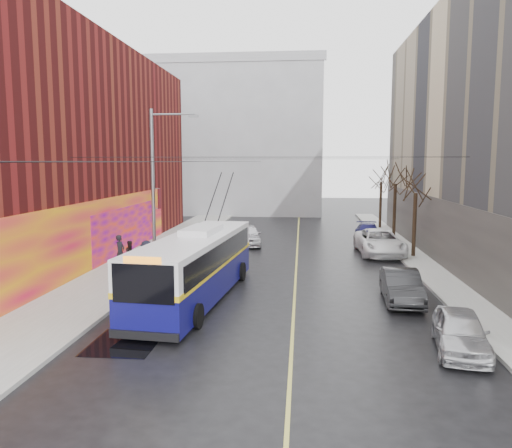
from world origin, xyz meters
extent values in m
plane|color=black|center=(0.00, 0.00, 0.00)|extent=(140.00, 140.00, 0.00)
cube|color=gray|center=(-8.00, 12.00, 0.07)|extent=(4.00, 60.00, 0.15)
cube|color=gray|center=(9.00, 12.00, 0.07)|extent=(2.00, 60.00, 0.15)
cube|color=#BFB74C|center=(1.50, 14.00, 0.00)|extent=(0.12, 50.00, 0.01)
cube|color=#581111|center=(-16.00, 14.00, 7.00)|extent=(12.00, 36.00, 14.00)
cube|color=#CE043E|center=(-9.96, 10.00, 2.00)|extent=(0.08, 28.00, 4.00)
cube|color=#7C0599|center=(-9.92, 16.00, 1.60)|extent=(0.06, 12.00, 3.20)
cube|color=#4C4742|center=(9.97, 14.00, 2.00)|extent=(0.06, 36.00, 4.00)
cube|color=gray|center=(-6.00, 45.00, 9.00)|extent=(20.00, 12.00, 18.00)
cube|color=gray|center=(-6.00, 39.10, 17.50)|extent=(20.50, 0.40, 1.00)
cylinder|color=slate|center=(-6.30, 10.00, 4.50)|extent=(0.20, 0.20, 9.00)
cube|color=#4F0B10|center=(-5.95, 10.00, 4.20)|extent=(0.04, 0.60, 1.10)
cylinder|color=slate|center=(-5.10, 10.00, 8.70)|extent=(2.40, 0.10, 0.10)
cube|color=slate|center=(-4.00, 10.00, 8.60)|extent=(0.50, 0.22, 0.12)
cylinder|color=black|center=(-3.80, 15.00, 6.20)|extent=(0.02, 60.00, 0.02)
cylinder|color=black|center=(-2.80, 15.00, 6.20)|extent=(0.02, 60.00, 0.02)
cylinder|color=black|center=(0.00, 6.00, 6.40)|extent=(18.00, 0.02, 0.02)
cylinder|color=black|center=(0.00, 22.00, 6.40)|extent=(18.00, 0.02, 0.02)
cylinder|color=black|center=(9.00, 16.00, 2.10)|extent=(0.24, 0.24, 4.20)
cylinder|color=black|center=(9.00, 23.00, 2.24)|extent=(0.24, 0.24, 4.48)
cylinder|color=black|center=(9.00, 30.00, 2.18)|extent=(0.24, 0.24, 4.37)
cube|color=black|center=(-4.25, -0.52, 0.00)|extent=(2.29, 2.69, 0.01)
ellipsoid|color=slate|center=(-1.94, 8.02, 7.22)|extent=(0.44, 0.20, 0.12)
ellipsoid|color=slate|center=(-0.60, 9.66, 8.19)|extent=(0.44, 0.20, 0.12)
ellipsoid|color=slate|center=(-4.08, 9.57, 6.61)|extent=(0.44, 0.20, 0.12)
cube|color=#0C0B53|center=(-2.94, 5.15, 0.92)|extent=(3.61, 11.76, 1.45)
cube|color=silver|center=(-2.94, 5.15, 2.27)|extent=(3.61, 11.76, 1.25)
cube|color=gold|center=(-2.94, 5.15, 1.64)|extent=(3.65, 11.80, 0.21)
cube|color=black|center=(-3.50, -0.61, 2.12)|extent=(2.21, 0.25, 1.35)
cube|color=black|center=(-2.38, 10.92, 2.12)|extent=(2.21, 0.25, 1.16)
cube|color=black|center=(-4.21, 5.28, 2.17)|extent=(1.06, 10.56, 0.96)
cube|color=black|center=(-1.67, 5.03, 2.17)|extent=(1.06, 10.56, 0.96)
cube|color=silver|center=(-2.85, 6.11, 3.04)|extent=(1.62, 3.01, 0.29)
cube|color=black|center=(-3.50, -0.65, 0.34)|extent=(2.51, 0.36, 0.29)
cylinder|color=black|center=(-4.56, 1.43, 0.48)|extent=(0.38, 0.99, 0.96)
cylinder|color=black|center=(-2.06, 1.19, 0.48)|extent=(0.38, 0.99, 0.96)
cylinder|color=black|center=(-3.82, 9.11, 0.48)|extent=(0.38, 0.99, 0.96)
cylinder|color=black|center=(-1.32, 8.87, 0.48)|extent=(0.38, 0.99, 0.96)
cylinder|color=black|center=(-2.86, 9.50, 4.44)|extent=(0.38, 3.34, 2.37)
cylinder|color=black|center=(-2.19, 9.44, 4.44)|extent=(0.38, 3.34, 2.37)
imported|color=#B7B7BC|center=(7.00, -0.24, 0.68)|extent=(2.23, 4.20, 1.36)
imported|color=black|center=(6.21, 5.50, 0.71)|extent=(1.71, 4.39, 1.43)
imported|color=white|center=(7.00, 17.04, 0.84)|extent=(3.02, 6.14, 1.68)
imported|color=#191752|center=(7.00, 22.87, 0.67)|extent=(2.13, 4.71, 1.34)
imported|color=silver|center=(-2.20, 19.96, 0.78)|extent=(2.53, 4.79, 1.55)
imported|color=black|center=(-8.51, 10.67, 1.10)|extent=(0.54, 0.74, 1.90)
imported|color=black|center=(-7.94, 10.79, 0.93)|extent=(0.95, 0.95, 1.56)
imported|color=black|center=(-6.50, 9.20, 1.07)|extent=(1.02, 1.35, 1.85)
camera|label=1|loc=(1.78, -16.52, 6.21)|focal=35.00mm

